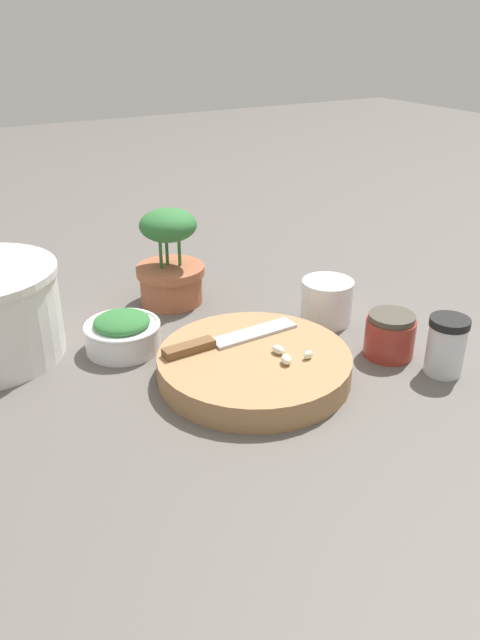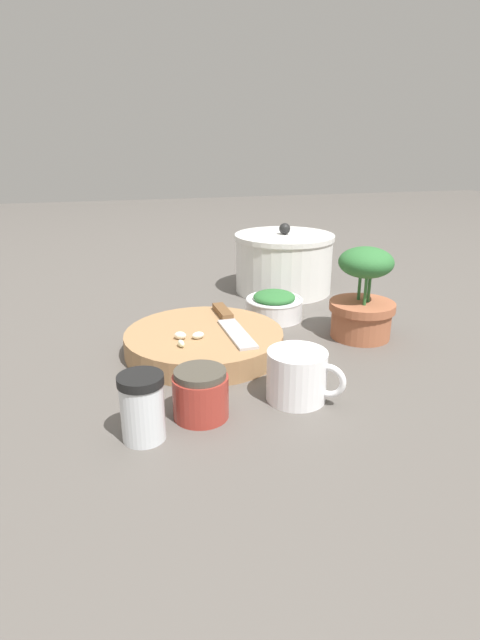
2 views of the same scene
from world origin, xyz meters
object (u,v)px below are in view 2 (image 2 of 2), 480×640
(cutting_board, at_px, (204,342))
(chef_knife, at_px, (228,322))
(garlic_cloves, at_px, (187,337))
(stock_pot, at_px, (284,263))
(coffee_mug, at_px, (298,376))
(potted_herb, at_px, (363,299))
(honey_jar, at_px, (201,394))
(herb_bowl, at_px, (274,305))
(spice_jar, at_px, (142,407))

(cutting_board, height_order, chef_knife, chef_knife)
(garlic_cloves, bearing_deg, stock_pot, 140.03)
(coffee_mug, relative_size, potted_herb, 0.59)
(garlic_cloves, bearing_deg, potted_herb, 94.65)
(cutting_board, xyz_separation_m, coffee_mug, (0.21, 0.10, 0.02))
(garlic_cloves, xyz_separation_m, honey_jar, (0.19, -0.01, -0.01))
(garlic_cloves, relative_size, coffee_mug, 0.54)
(chef_knife, height_order, honey_jar, honey_jar)
(cutting_board, height_order, potted_herb, potted_herb)
(cutting_board, bearing_deg, chef_knife, 114.18)
(honey_jar, xyz_separation_m, potted_herb, (-0.22, 0.36, 0.04))
(chef_knife, xyz_separation_m, herb_bowl, (-0.12, 0.13, -0.01))
(garlic_cloves, distance_m, coffee_mug, 0.22)
(spice_jar, xyz_separation_m, potted_herb, (-0.25, 0.44, 0.03))
(coffee_mug, bearing_deg, herb_bowl, 166.98)
(cutting_board, xyz_separation_m, stock_pot, (-0.34, 0.27, 0.05))
(herb_bowl, bearing_deg, potted_herb, 42.06)
(spice_jar, height_order, stock_pot, stock_pot)
(garlic_cloves, bearing_deg, spice_jar, -22.92)
(coffee_mug, bearing_deg, garlic_cloves, -141.84)
(honey_jar, bearing_deg, chef_knife, 157.83)
(honey_jar, height_order, stock_pot, stock_pot)
(stock_pot, height_order, potted_herb, potted_herb)
(spice_jar, relative_size, coffee_mug, 0.86)
(cutting_board, height_order, honey_jar, honey_jar)
(cutting_board, distance_m, chef_knife, 0.06)
(cutting_board, height_order, herb_bowl, herb_bowl)
(garlic_cloves, distance_m, spice_jar, 0.24)
(cutting_board, relative_size, coffee_mug, 2.74)
(honey_jar, relative_size, stock_pot, 0.32)
(chef_knife, xyz_separation_m, spice_jar, (0.28, -0.18, 0.00))
(chef_knife, bearing_deg, garlic_cloves, 31.03)
(cutting_board, distance_m, potted_herb, 0.32)
(chef_knife, height_order, stock_pot, stock_pot)
(garlic_cloves, xyz_separation_m, coffee_mug, (0.18, 0.14, -0.01))
(cutting_board, relative_size, garlic_cloves, 5.09)
(chef_knife, bearing_deg, stock_pot, -127.62)
(chef_knife, bearing_deg, spice_jar, 54.72)
(garlic_cloves, xyz_separation_m, herb_bowl, (-0.17, 0.22, -0.02))
(cutting_board, distance_m, honey_jar, 0.23)
(coffee_mug, bearing_deg, potted_herb, 133.91)
(cutting_board, relative_size, potted_herb, 1.61)
(coffee_mug, bearing_deg, chef_knife, -168.00)
(garlic_cloves, bearing_deg, herb_bowl, 128.47)
(cutting_board, distance_m, herb_bowl, 0.23)
(garlic_cloves, bearing_deg, honey_jar, -3.51)
(spice_jar, distance_m, honey_jar, 0.09)
(herb_bowl, bearing_deg, honey_jar, -32.54)
(stock_pot, bearing_deg, chef_knife, -35.39)
(chef_knife, height_order, herb_bowl, herb_bowl)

